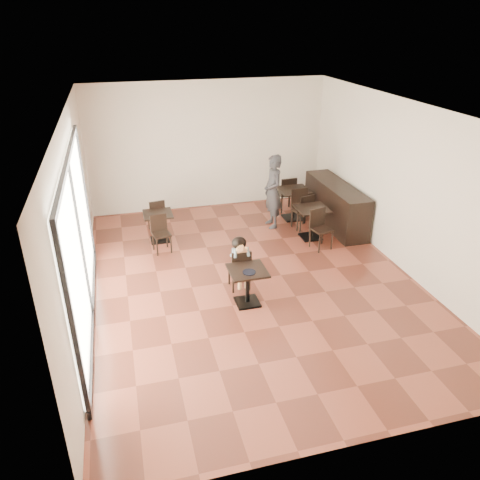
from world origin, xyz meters
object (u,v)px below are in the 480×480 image
object	(u,v)px
child_table	(247,287)
chair_left_b	(161,234)
child_chair	(239,268)
chair_mid_b	(322,230)
cafe_table_mid	(311,223)
cafe_table_back	(293,204)
cafe_table_left	(159,227)
child	(239,263)
chair_back_b	(302,209)
adult_patron	(273,192)
chair_mid_a	(302,211)
chair_back_a	(286,194)
chair_left_a	(156,215)

from	to	relation	value
child_table	chair_left_b	world-z (taller)	chair_left_b
child_chair	chair_mid_b	world-z (taller)	chair_mid_b
child_table	cafe_table_mid	distance (m)	3.06
cafe_table_back	child_chair	bearing A→B (deg)	-127.07
chair_left_b	cafe_table_left	bearing A→B (deg)	80.06
child	cafe_table_mid	world-z (taller)	child
child_table	cafe_table_back	distance (m)	3.98
child	chair_back_b	xyz separation A→B (m)	(2.12, 2.26, -0.05)
child	adult_patron	world-z (taller)	adult_patron
chair_mid_a	chair_left_b	world-z (taller)	chair_mid_a
child	chair_left_b	xyz separation A→B (m)	(-1.22, 1.84, -0.11)
child_chair	chair_back_a	world-z (taller)	chair_back_a
chair_mid_b	child_chair	bearing A→B (deg)	-166.22
adult_patron	cafe_table_back	size ratio (longest dim) A/B	2.29
cafe_table_back	chair_left_b	bearing A→B (deg)	-163.78
cafe_table_back	chair_mid_b	size ratio (longest dim) A/B	0.87
chair_mid_b	chair_left_b	distance (m)	3.41
chair_left_a	chair_left_b	xyz separation A→B (m)	(0.00, -1.10, 0.00)
cafe_table_mid	child_chair	bearing A→B (deg)	-141.93
cafe_table_mid	chair_mid_b	xyz separation A→B (m)	(0.00, -0.55, 0.07)
child_chair	cafe_table_mid	bearing A→B (deg)	-141.93
cafe_table_back	child	bearing A→B (deg)	-127.07
cafe_table_back	chair_mid_a	bearing A→B (deg)	-90.63
chair_mid_a	chair_mid_b	world-z (taller)	same
child	cafe_table_back	size ratio (longest dim) A/B	1.34
adult_patron	chair_back_b	bearing A→B (deg)	66.98
cafe_table_mid	chair_mid_a	distance (m)	0.55
chair_left_a	chair_mid_b	bearing A→B (deg)	141.28
child_chair	chair_back_b	world-z (taller)	chair_back_b
child_table	adult_patron	size ratio (longest dim) A/B	0.39
chair_left_a	adult_patron	bearing A→B (deg)	161.01
child_table	cafe_table_mid	xyz separation A→B (m)	(2.12, 2.21, 0.03)
child	chair_back_a	size ratio (longest dim) A/B	1.12
adult_patron	chair_left_b	world-z (taller)	adult_patron
cafe_table_left	chair_left_a	bearing A→B (deg)	90.00
chair_left_a	child_chair	bearing A→B (deg)	102.53
child	chair_left_a	size ratio (longest dim) A/B	1.28
chair_mid_b	chair_back_b	world-z (taller)	chair_back_b
cafe_table_back	adult_patron	bearing A→B (deg)	-155.22
chair_mid_b	cafe_table_left	bearing A→B (deg)	145.12
child_table	cafe_table_back	world-z (taller)	cafe_table_back
cafe_table_left	adult_patron	bearing A→B (deg)	2.59
adult_patron	chair_back_a	world-z (taller)	adult_patron
child_table	child_chair	world-z (taller)	child_chair
cafe_table_back	chair_left_a	bearing A→B (deg)	177.80
chair_mid_a	chair_back_a	size ratio (longest dim) A/B	0.95
chair_mid_a	chair_left_b	xyz separation A→B (m)	(-3.33, -0.37, -0.04)
chair_mid_b	chair_left_a	xyz separation A→B (m)	(-3.33, 1.83, -0.04)
child_chair	chair_left_a	size ratio (longest dim) A/B	1.02
cafe_table_left	chair_left_a	world-z (taller)	chair_left_a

